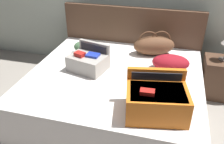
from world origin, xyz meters
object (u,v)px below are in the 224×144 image
object	(u,v)px
hard_case_large	(156,100)
nightstand	(219,78)
duffel_bag	(154,45)
pillow_center_head	(171,62)
hard_case_medium	(88,61)
pillow_near_headboard	(90,48)
bed	(115,92)

from	to	relation	value
hard_case_large	nightstand	world-z (taller)	hard_case_large
duffel_bag	pillow_center_head	world-z (taller)	duffel_bag
duffel_bag	nightstand	size ratio (longest dim) A/B	1.14
pillow_center_head	hard_case_medium	bearing A→B (deg)	-164.97
duffel_bag	pillow_center_head	size ratio (longest dim) A/B	1.39
duffel_bag	pillow_near_headboard	world-z (taller)	duffel_bag
hard_case_large	duffel_bag	size ratio (longest dim) A/B	0.99
bed	hard_case_medium	distance (m)	0.51
duffel_bag	nightstand	world-z (taller)	duffel_bag
bed	duffel_bag	bearing A→B (deg)	60.25
hard_case_large	pillow_center_head	distance (m)	0.88
hard_case_large	hard_case_medium	size ratio (longest dim) A/B	1.23
hard_case_medium	duffel_bag	xyz separation A→B (m)	(0.71, 0.64, 0.02)
pillow_near_headboard	pillow_center_head	world-z (taller)	pillow_near_headboard
duffel_bag	pillow_near_headboard	size ratio (longest dim) A/B	1.28
bed	duffel_bag	distance (m)	0.85
hard_case_medium	duffel_bag	distance (m)	0.95
bed	duffel_bag	world-z (taller)	duffel_bag
pillow_near_headboard	hard_case_medium	bearing A→B (deg)	-73.09
hard_case_large	bed	bearing A→B (deg)	120.78
bed	hard_case_medium	size ratio (longest dim) A/B	4.08
pillow_center_head	nightstand	bearing A→B (deg)	31.36
bed	nightstand	xyz separation A→B (m)	(1.28, 0.68, 0.01)
hard_case_medium	pillow_near_headboard	bearing A→B (deg)	120.76
hard_case_medium	duffel_bag	bearing A→B (deg)	55.60
hard_case_medium	pillow_center_head	size ratio (longest dim) A/B	1.11
hard_case_large	nightstand	xyz separation A→B (m)	(0.75, 1.28, -0.41)
hard_case_large	hard_case_medium	world-z (taller)	hard_case_large
hard_case_medium	pillow_near_headboard	xyz separation A→B (m)	(-0.12, 0.39, -0.02)
hard_case_large	nightstand	distance (m)	1.54
pillow_center_head	duffel_bag	bearing A→B (deg)	122.95
bed	pillow_near_headboard	xyz separation A→B (m)	(-0.46, 0.41, 0.36)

